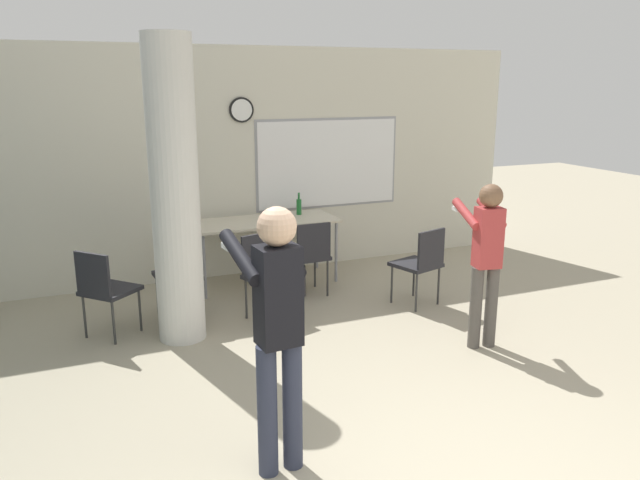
{
  "coord_description": "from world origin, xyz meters",
  "views": [
    {
      "loc": [
        -1.91,
        -2.41,
        2.39
      ],
      "look_at": [
        0.11,
        2.34,
        1.07
      ],
      "focal_mm": 35.0,
      "sensor_mm": 36.0,
      "label": 1
    }
  ],
  "objects_px": {
    "person_playing_side": "(486,253)",
    "chair_table_right": "(309,252)",
    "chair_mid_room": "(421,261)",
    "bottle_on_table": "(299,206)",
    "chair_table_left": "(179,272)",
    "person_playing_front": "(277,320)",
    "folding_table": "(264,224)",
    "chair_table_front": "(266,270)",
    "chair_near_pillar": "(105,287)"
  },
  "relations": [
    {
      "from": "chair_table_right",
      "to": "chair_table_front",
      "type": "bearing_deg",
      "value": -145.19
    },
    {
      "from": "chair_table_right",
      "to": "person_playing_side",
      "type": "height_order",
      "value": "person_playing_side"
    },
    {
      "from": "folding_table",
      "to": "bottle_on_table",
      "type": "distance_m",
      "value": 0.54
    },
    {
      "from": "chair_table_left",
      "to": "person_playing_side",
      "type": "xyz_separation_m",
      "value": [
        2.44,
        -1.75,
        0.39
      ]
    },
    {
      "from": "folding_table",
      "to": "chair_table_left",
      "type": "bearing_deg",
      "value": -145.23
    },
    {
      "from": "bottle_on_table",
      "to": "chair_table_front",
      "type": "bearing_deg",
      "value": -124.09
    },
    {
      "from": "chair_table_front",
      "to": "folding_table",
      "type": "bearing_deg",
      "value": 72.58
    },
    {
      "from": "chair_near_pillar",
      "to": "person_playing_side",
      "type": "relative_size",
      "value": 0.57
    },
    {
      "from": "folding_table",
      "to": "chair_near_pillar",
      "type": "bearing_deg",
      "value": -152.02
    },
    {
      "from": "bottle_on_table",
      "to": "chair_table_right",
      "type": "xyz_separation_m",
      "value": [
        -0.19,
        -0.79,
        -0.37
      ]
    },
    {
      "from": "folding_table",
      "to": "chair_table_front",
      "type": "bearing_deg",
      "value": -107.42
    },
    {
      "from": "chair_table_right",
      "to": "person_playing_side",
      "type": "distance_m",
      "value": 2.16
    },
    {
      "from": "chair_mid_room",
      "to": "bottle_on_table",
      "type": "bearing_deg",
      "value": 117.12
    },
    {
      "from": "chair_table_right",
      "to": "chair_table_left",
      "type": "xyz_separation_m",
      "value": [
        -1.49,
        -0.16,
        0.0
      ]
    },
    {
      "from": "folding_table",
      "to": "chair_mid_room",
      "type": "distance_m",
      "value": 1.95
    },
    {
      "from": "folding_table",
      "to": "chair_mid_room",
      "type": "xyz_separation_m",
      "value": [
        1.3,
        -1.43,
        -0.22
      ]
    },
    {
      "from": "person_playing_front",
      "to": "person_playing_side",
      "type": "height_order",
      "value": "person_playing_front"
    },
    {
      "from": "chair_table_front",
      "to": "bottle_on_table",
      "type": "bearing_deg",
      "value": 55.91
    },
    {
      "from": "chair_table_left",
      "to": "person_playing_side",
      "type": "bearing_deg",
      "value": -35.65
    },
    {
      "from": "chair_table_right",
      "to": "chair_table_left",
      "type": "height_order",
      "value": "same"
    },
    {
      "from": "chair_mid_room",
      "to": "chair_table_front",
      "type": "distance_m",
      "value": 1.68
    },
    {
      "from": "folding_table",
      "to": "chair_mid_room",
      "type": "height_order",
      "value": "chair_mid_room"
    },
    {
      "from": "chair_table_front",
      "to": "chair_table_left",
      "type": "xyz_separation_m",
      "value": [
        -0.83,
        0.3,
        0.0
      ]
    },
    {
      "from": "chair_mid_room",
      "to": "person_playing_front",
      "type": "xyz_separation_m",
      "value": [
        -2.4,
        -2.19,
        0.49
      ]
    },
    {
      "from": "chair_table_right",
      "to": "person_playing_front",
      "type": "xyz_separation_m",
      "value": [
        -1.41,
        -2.97,
        0.49
      ]
    },
    {
      "from": "folding_table",
      "to": "chair_table_front",
      "type": "distance_m",
      "value": 1.19
    },
    {
      "from": "chair_table_front",
      "to": "person_playing_front",
      "type": "xyz_separation_m",
      "value": [
        -0.74,
        -2.5,
        0.49
      ]
    },
    {
      "from": "bottle_on_table",
      "to": "person_playing_front",
      "type": "distance_m",
      "value": 4.08
    },
    {
      "from": "chair_near_pillar",
      "to": "chair_table_front",
      "type": "xyz_separation_m",
      "value": [
        1.56,
        -0.1,
        0.0
      ]
    },
    {
      "from": "folding_table",
      "to": "chair_table_left",
      "type": "distance_m",
      "value": 1.45
    },
    {
      "from": "folding_table",
      "to": "person_playing_front",
      "type": "relative_size",
      "value": 1.02
    },
    {
      "from": "bottle_on_table",
      "to": "person_playing_side",
      "type": "distance_m",
      "value": 2.81
    },
    {
      "from": "chair_table_right",
      "to": "chair_mid_room",
      "type": "distance_m",
      "value": 1.26
    },
    {
      "from": "chair_mid_room",
      "to": "person_playing_front",
      "type": "height_order",
      "value": "person_playing_front"
    },
    {
      "from": "chair_table_front",
      "to": "chair_table_right",
      "type": "bearing_deg",
      "value": 34.81
    },
    {
      "from": "chair_near_pillar",
      "to": "chair_table_front",
      "type": "height_order",
      "value": "same"
    },
    {
      "from": "chair_table_left",
      "to": "person_playing_front",
      "type": "height_order",
      "value": "person_playing_front"
    },
    {
      "from": "chair_mid_room",
      "to": "person_playing_front",
      "type": "relative_size",
      "value": 0.51
    },
    {
      "from": "chair_near_pillar",
      "to": "chair_table_right",
      "type": "bearing_deg",
      "value": 9.18
    },
    {
      "from": "folding_table",
      "to": "chair_table_left",
      "type": "xyz_separation_m",
      "value": [
        -1.18,
        -0.82,
        -0.22
      ]
    },
    {
      "from": "bottle_on_table",
      "to": "chair_near_pillar",
      "type": "distance_m",
      "value": 2.7
    },
    {
      "from": "folding_table",
      "to": "chair_table_right",
      "type": "distance_m",
      "value": 0.76
    },
    {
      "from": "chair_table_right",
      "to": "person_playing_front",
      "type": "bearing_deg",
      "value": -115.38
    },
    {
      "from": "person_playing_side",
      "to": "chair_table_right",
      "type": "bearing_deg",
      "value": 116.26
    },
    {
      "from": "chair_table_right",
      "to": "chair_mid_room",
      "type": "height_order",
      "value": "same"
    },
    {
      "from": "folding_table",
      "to": "person_playing_side",
      "type": "bearing_deg",
      "value": -63.94
    },
    {
      "from": "chair_table_left",
      "to": "person_playing_front",
      "type": "distance_m",
      "value": 2.85
    },
    {
      "from": "chair_mid_room",
      "to": "chair_table_left",
      "type": "distance_m",
      "value": 2.56
    },
    {
      "from": "chair_mid_room",
      "to": "person_playing_front",
      "type": "bearing_deg",
      "value": -137.57
    },
    {
      "from": "person_playing_side",
      "to": "chair_table_left",
      "type": "bearing_deg",
      "value": 144.35
    }
  ]
}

